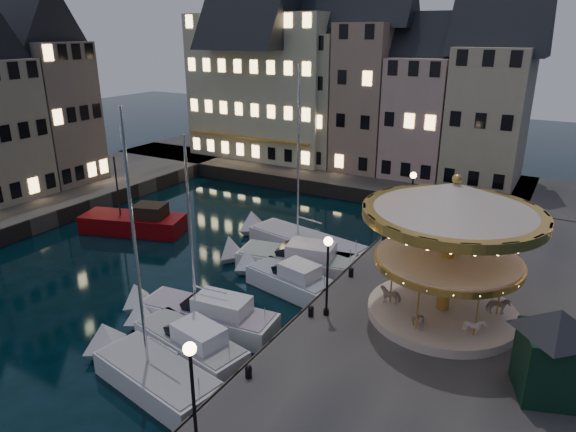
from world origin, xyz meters
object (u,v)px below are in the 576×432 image
Objects in this scene: motorboat_e at (292,260)px; motorboat_c at (201,314)px; motorboat_d at (286,279)px; motorboat_a at (150,373)px; streetlamp_c at (412,192)px; bollard_c at (351,272)px; bollard_b at (311,311)px; red_fishing_boat at (135,223)px; bollard_d at (384,240)px; ticket_kiosk at (556,338)px; motorboat_f at (301,242)px; streetlamp_a at (192,382)px; motorboat_b at (185,341)px; bollard_a at (248,371)px; carousel at (452,226)px; streetlamp_b at (328,265)px.

motorboat_c is at bearing -95.11° from motorboat_e.
motorboat_a is at bearing -93.94° from motorboat_d.
motorboat_c is 8.29m from motorboat_e.
streetlamp_c reaches higher than bollard_c.
bollard_b is 0.05× the size of motorboat_a.
bollard_b is 0.07× the size of red_fishing_boat.
bollard_d is 17.71m from motorboat_a.
bollard_d is at bearing 65.77° from motorboat_c.
motorboat_f is at bearing 147.94° from ticket_kiosk.
streetlamp_a is 0.99× the size of ticket_kiosk.
motorboat_b is (-0.19, 2.53, 0.10)m from motorboat_a.
bollard_a is at bearing -90.00° from bollard_c.
red_fishing_boat is at bearing -165.31° from motorboat_f.
motorboat_f is at bearing 94.58° from motorboat_b.
motorboat_c reaches higher than carousel.
bollard_a is at bearing -34.29° from motorboat_c.
ticket_kiosk is (4.95, -3.81, -2.27)m from carousel.
motorboat_b is at bearing -117.20° from bollard_c.
streetlamp_c is 4.29m from bollard_d.
streetlamp_a is 24.96m from red_fishing_boat.
motorboat_f is (-5.76, 15.13, -1.07)m from bollard_a.
red_fishing_boat reaches higher than streetlamp_b.
motorboat_a is (-4.48, -1.11, -1.06)m from bollard_a.
motorboat_a is at bearing -135.77° from carousel.
motorboat_d is (1.76, 5.73, -0.04)m from motorboat_c.
bollard_b is at bearing -53.77° from motorboat_e.
bollard_b is at bearing 176.79° from ticket_kiosk.
bollard_a is at bearing 13.88° from motorboat_a.
bollard_b and bollard_d have the same top height.
bollard_b is at bearing -18.90° from red_fishing_boat.
motorboat_a is at bearing -42.80° from red_fishing_boat.
motorboat_c is 13.32m from carousel.
ticket_kiosk reaches higher than bollard_b.
streetlamp_b is 6.50m from bollard_a.
bollard_b is 0.07× the size of carousel.
motorboat_e is at bearing 162.38° from carousel.
ticket_kiosk is at bearing -3.21° from bollard_b.
red_fishing_boat is at bearing -179.14° from motorboat_e.
bollard_a is 5.50m from bollard_b.
motorboat_d is at bearing -164.89° from bollard_c.
motorboat_a is 1.37× the size of motorboat_e.
motorboat_a is (-4.48, -11.61, -1.06)m from bollard_c.
motorboat_a is at bearing -124.12° from bollard_b.
motorboat_e is at bearing 90.59° from motorboat_b.
streetlamp_c is 0.62× the size of motorboat_d.
bollard_d is 0.06× the size of motorboat_e.
motorboat_e is (0.74, 8.26, -0.03)m from motorboat_c.
red_fishing_boat is (-18.43, 1.31, -0.90)m from bollard_c.
bollard_a is 0.08× the size of motorboat_b.
streetlamp_a and streetlamp_c have the same top height.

